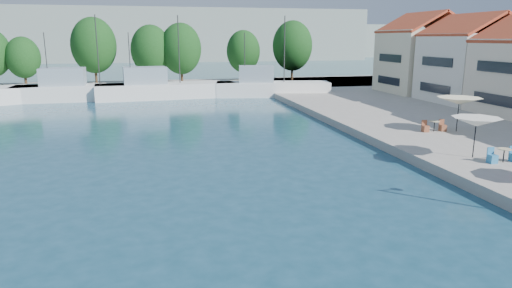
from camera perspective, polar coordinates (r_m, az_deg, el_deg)
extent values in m
cube|color=gray|center=(67.19, -12.44, 6.96)|extent=(90.00, 16.00, 0.60)
cube|color=gray|center=(161.28, -21.03, 12.59)|extent=(180.00, 40.00, 16.00)
cube|color=gray|center=(186.26, 2.31, 12.77)|extent=(140.00, 40.00, 12.00)
cube|color=silver|center=(53.06, 25.25, 8.57)|extent=(8.00, 8.50, 7.00)
pyramid|color=#CC5A2D|center=(53.02, 25.83, 14.27)|extent=(8.40, 8.80, 1.80)
cube|color=beige|center=(60.40, 20.02, 9.67)|extent=(8.60, 8.50, 7.50)
pyramid|color=#CC5A2D|center=(60.39, 20.44, 14.93)|extent=(9.00, 8.80, 1.80)
cube|color=silver|center=(57.65, -20.42, 5.86)|extent=(16.13, 4.46, 2.20)
cube|color=#80929F|center=(57.77, -22.98, 7.76)|extent=(4.87, 3.30, 2.00)
cylinder|color=#2D2D2D|center=(57.13, -19.21, 11.04)|extent=(0.12, 0.12, 8.00)
cylinder|color=#2D2D2D|center=(57.93, -24.75, 9.60)|extent=(0.10, 0.10, 6.00)
cube|color=silver|center=(56.96, -11.08, 6.36)|extent=(16.85, 5.66, 2.20)
cube|color=#80929F|center=(56.53, -13.70, 8.33)|extent=(5.22, 3.71, 2.00)
cylinder|color=#2D2D2D|center=(56.82, -9.62, 11.57)|extent=(0.12, 0.12, 8.00)
cylinder|color=#2D2D2D|center=(56.32, -15.52, 10.25)|extent=(0.10, 0.10, 6.00)
cube|color=white|center=(57.61, 2.11, 6.67)|extent=(14.45, 6.21, 2.20)
cube|color=#80929F|center=(57.30, 0.01, 8.75)|extent=(4.66, 3.54, 2.00)
cylinder|color=#2D2D2D|center=(57.38, 3.58, 11.73)|extent=(0.12, 0.12, 8.00)
cylinder|color=#2D2D2D|center=(57.14, -1.42, 10.75)|extent=(0.10, 0.10, 6.00)
cylinder|color=#3F2B19|center=(72.00, -26.90, 7.70)|extent=(0.36, 0.36, 3.01)
ellipsoid|color=#123912|center=(71.87, -27.10, 9.60)|extent=(4.58, 4.58, 5.72)
cylinder|color=#3F2B19|center=(71.91, -19.42, 8.85)|extent=(0.36, 0.36, 4.24)
ellipsoid|color=#123912|center=(71.78, -19.63, 11.55)|extent=(6.45, 6.45, 8.06)
cylinder|color=#3F2B19|center=(68.83, -12.87, 8.90)|extent=(0.36, 0.36, 3.75)
ellipsoid|color=#123912|center=(68.69, -13.00, 11.39)|extent=(5.70, 5.70, 7.13)
cylinder|color=#3F2B19|center=(68.45, -9.27, 9.08)|extent=(0.36, 0.36, 3.88)
ellipsoid|color=#123912|center=(68.31, -9.37, 11.68)|extent=(5.89, 5.89, 7.37)
cylinder|color=#3F2B19|center=(73.28, -1.59, 9.34)|extent=(0.36, 0.36, 3.46)
ellipsoid|color=#123912|center=(73.15, -1.60, 11.51)|extent=(5.26, 5.26, 6.58)
cylinder|color=#3F2B19|center=(73.82, 4.53, 9.59)|extent=(0.36, 0.36, 4.12)
ellipsoid|color=#123912|center=(73.69, 4.58, 12.14)|extent=(6.26, 6.26, 7.82)
cylinder|color=black|center=(28.27, 25.66, 0.72)|extent=(0.06, 0.06, 2.29)
cone|color=silver|center=(28.12, 25.84, 2.50)|extent=(2.69, 2.69, 0.50)
cylinder|color=black|center=(35.74, 23.92, 3.39)|extent=(0.06, 0.06, 2.46)
cone|color=#F4ECBE|center=(35.61, 24.06, 4.94)|extent=(3.12, 3.12, 0.50)
cylinder|color=black|center=(28.08, 28.56, -1.29)|extent=(0.06, 0.06, 0.74)
cylinder|color=#BDB38A|center=(28.00, 28.64, -0.56)|extent=(0.70, 0.70, 0.04)
cube|color=teal|center=(27.66, 27.43, -1.66)|extent=(0.42, 0.42, 0.46)
cylinder|color=black|center=(35.22, 21.38, 2.06)|extent=(0.06, 0.06, 0.74)
cylinder|color=#BDB38A|center=(35.16, 21.43, 2.65)|extent=(0.70, 0.70, 0.04)
cube|color=brown|center=(35.65, 22.30, 1.87)|extent=(0.42, 0.42, 0.46)
cube|color=brown|center=(34.86, 20.41, 1.80)|extent=(0.42, 0.42, 0.46)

